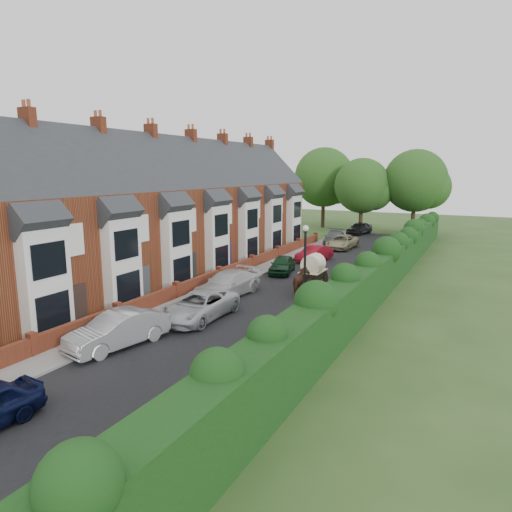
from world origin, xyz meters
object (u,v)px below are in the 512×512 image
Objects in this scene: car_white at (227,284)px; car_black at (359,228)px; car_silver_b at (199,306)px; car_grey at (335,238)px; car_green at (282,265)px; car_beige at (342,242)px; car_red at (314,254)px; horse at (301,282)px; lamppost at (305,262)px; car_silver_a at (117,330)px; horse_cart at (313,268)px.

car_black is at bearing 94.90° from car_white.
car_grey is at bearing 92.02° from car_silver_b.
car_green is (0.43, 7.53, -0.11)m from car_white.
car_beige is (0.87, 12.87, 0.01)m from car_green.
car_beige is at bearing 101.00° from car_red.
car_beige is at bearing 73.54° from car_green.
car_grey is at bearing -93.13° from horse.
lamppost is 35.23m from car_black.
horse is at bearing 82.57° from car_silver_a.
car_white is (-0.95, 4.52, 0.05)m from car_silver_b.
car_silver_a is at bearing 55.74° from horse.
car_silver_a reaches higher than car_red.
lamppost is at bearing 15.67° from car_silver_b.
horse_cart is at bearing 70.73° from car_silver_b.
car_grey is (-1.40, 2.00, 0.06)m from car_beige.
car_white reaches higher than car_black.
horse is at bearing -67.93° from car_green.
car_silver_a is at bearing -102.20° from car_silver_b.
car_silver_a reaches higher than car_grey.
lamppost is 1.17× the size of car_black.
car_red is 0.93× the size of car_black.
car_silver_a is at bearing -104.35° from car_green.
car_white is at bearing -81.46° from car_red.
car_black is 29.58m from horse.
car_silver_a is 1.16× the size of car_red.
horse is (4.15, -20.12, 0.11)m from car_grey.
car_red is 9.45m from car_grey.
horse is (4.15, 11.74, 0.07)m from car_silver_a.
car_white is (0.10, 9.45, -0.01)m from car_silver_a.
car_red is 7.39m from car_beige.
horse_cart reaches higher than car_green.
lamppost is at bearing -68.40° from car_black.
car_silver_a is 12.45m from horse.
car_green is 14.88m from car_grey.
car_black is 1.38× the size of horse_cart.
car_white is 1.09× the size of car_beige.
car_grey is (0.00, 31.85, -0.04)m from car_silver_a.
car_red is (1.04, 13.02, -0.10)m from car_white.
car_black reaches higher than car_silver_b.
car_red is (0.61, 5.49, 0.01)m from car_green.
car_black is at bearing 98.18° from horse_cart.
car_silver_a reaches higher than car_white.
car_silver_b is at bearing 90.06° from car_silver_a.
car_grey is 1.60× the size of horse_cart.
car_silver_b is at bearing 50.70° from horse.
car_white reaches higher than car_green.
car_green is at bearing 92.27° from car_silver_b.
car_silver_b is 24.93m from car_beige.
lamppost is 0.99× the size of car_silver_b.
car_grey is at bearing 109.96° from car_red.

